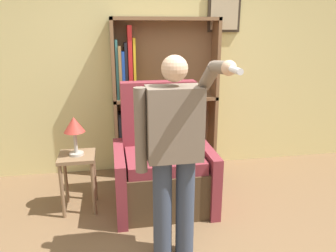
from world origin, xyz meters
name	(u,v)px	position (x,y,z in m)	size (l,w,h in m)	color
wall_back	(155,62)	(0.01, 2.03, 1.40)	(8.00, 0.11, 2.80)	#DBCC84
bookcase	(152,103)	(-0.06, 1.87, 0.92)	(1.29, 0.28, 1.93)	brown
armchair	(162,168)	(-0.07, 1.04, 0.40)	(1.00, 0.82, 1.28)	#4C3823
person_standing	(174,151)	(-0.12, 0.16, 0.93)	(0.56, 0.78, 1.65)	#384256
side_table	(78,167)	(-0.93, 1.06, 0.47)	(0.36, 0.36, 0.60)	#846647
table_lamp	(74,127)	(-0.93, 1.06, 0.89)	(0.21, 0.21, 0.39)	#B7B2A8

